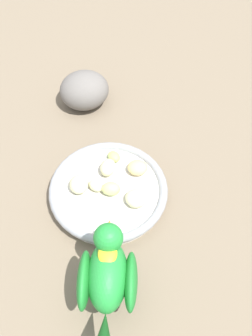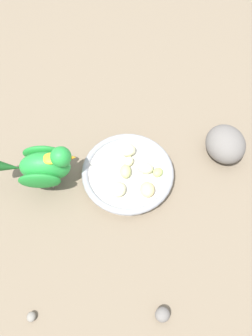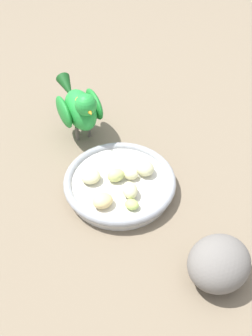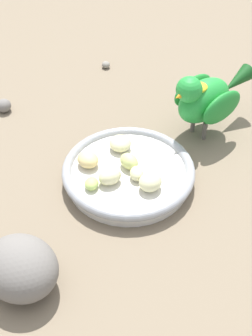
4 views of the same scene
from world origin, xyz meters
name	(u,v)px [view 2 (image 2 of 4)]	position (x,y,z in m)	size (l,w,h in m)	color
ground_plane	(113,181)	(0.00, 0.00, 0.00)	(4.00, 4.00, 0.00)	#756651
feeding_bowl	(128,173)	(-0.03, -0.02, 0.02)	(0.22, 0.22, 0.03)	beige
apple_piece_0	(125,171)	(-0.03, -0.02, 0.04)	(0.03, 0.03, 0.02)	#C6D17A
apple_piece_1	(128,150)	(-0.01, -0.07, 0.04)	(0.04, 0.03, 0.03)	beige
apple_piece_2	(118,189)	(-0.02, 0.03, 0.04)	(0.04, 0.04, 0.02)	beige
apple_piece_3	(147,189)	(-0.09, 0.01, 0.04)	(0.04, 0.03, 0.02)	#E5C67F
apple_piece_4	(158,172)	(-0.10, -0.04, 0.03)	(0.03, 0.02, 0.02)	#B2CC66
apple_piece_5	(145,168)	(-0.07, -0.04, 0.04)	(0.04, 0.03, 0.03)	beige
apple_piece_6	(128,162)	(-0.02, -0.05, 0.03)	(0.03, 0.02, 0.02)	beige
parrot	(43,166)	(0.14, 0.05, 0.08)	(0.19, 0.12, 0.14)	#59544C
rock_large	(225,144)	(-0.23, -0.17, 0.04)	(0.10, 0.09, 0.08)	slate
pebble_0	(31,317)	(0.04, 0.33, 0.01)	(0.02, 0.02, 0.01)	gray
pebble_1	(163,314)	(-0.19, 0.24, 0.01)	(0.03, 0.03, 0.03)	slate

